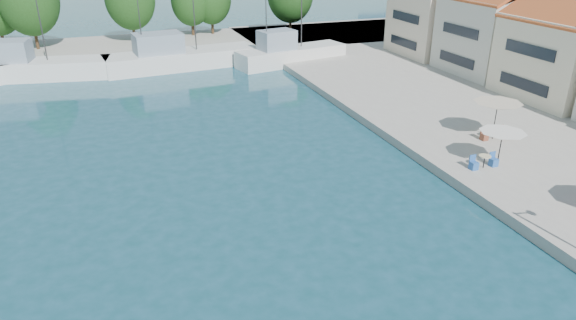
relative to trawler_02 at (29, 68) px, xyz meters
name	(u,v)px	position (x,y,z in m)	size (l,w,h in m)	color
quay_right	(571,114)	(40.57, -26.78, -0.77)	(32.00, 92.00, 0.60)	#A29B93
quay_far	(134,48)	(10.57, 10.22, -0.77)	(90.00, 16.00, 0.60)	#A29B93
building_04	(573,44)	(42.57, -23.78, 3.95)	(9.00, 8.80, 9.20)	#F7E7C6
building_05	(496,23)	(42.57, -14.78, 4.19)	(8.40, 8.80, 9.70)	beige
building_06	(440,9)	(42.57, -5.78, 4.43)	(9.00, 8.80, 10.20)	beige
trawler_02	(29,68)	(0.00, 0.00, 0.00)	(14.65, 6.03, 10.20)	silver
trawler_03	(179,58)	(14.37, -0.55, 0.00)	(16.28, 5.86, 10.20)	silver
trawler_04	(289,55)	(25.89, -2.94, 0.00)	(12.72, 5.65, 10.20)	silver
tree_06	(191,1)	(18.63, 14.67, 3.95)	(5.18, 5.18, 7.66)	#3F2B19
umbrella_white	(502,136)	(28.06, -33.14, 1.36)	(2.67, 2.67, 2.08)	black
umbrella_cream	(498,106)	(30.80, -29.42, 1.74)	(3.14, 3.14, 2.46)	black
cafe_table_02	(484,163)	(27.01, -33.19, -0.18)	(1.82, 0.70, 0.76)	black
cafe_table_03	(493,135)	(30.65, -29.62, -0.18)	(1.82, 0.70, 0.76)	black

